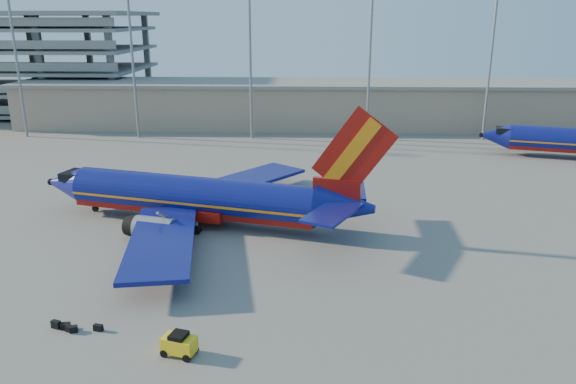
{
  "coord_description": "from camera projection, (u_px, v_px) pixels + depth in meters",
  "views": [
    {
      "loc": [
        4.53,
        -50.33,
        20.24
      ],
      "look_at": [
        2.81,
        1.65,
        4.0
      ],
      "focal_mm": 35.0,
      "sensor_mm": 36.0,
      "label": 1
    }
  ],
  "objects": [
    {
      "name": "light_mast_row",
      "position": [
        310.0,
        34.0,
        92.69
      ],
      "size": [
        101.6,
        1.6,
        28.65
      ],
      "color": "gray",
      "rests_on": "ground"
    },
    {
      "name": "luggage_pile",
      "position": [
        71.0,
        327.0,
        37.9
      ],
      "size": [
        3.69,
        1.0,
        0.55
      ],
      "color": "black",
      "rests_on": "ground"
    },
    {
      "name": "aircraft_main",
      "position": [
        201.0,
        198.0,
        56.79
      ],
      "size": [
        37.03,
        35.14,
        12.8
      ],
      "rotation": [
        0.0,
        0.0,
        -0.26
      ],
      "color": "navy",
      "rests_on": "ground"
    },
    {
      "name": "terminal_building",
      "position": [
        335.0,
        104.0,
        107.93
      ],
      "size": [
        122.0,
        16.0,
        8.5
      ],
      "color": "gray",
      "rests_on": "ground"
    },
    {
      "name": "ground",
      "position": [
        258.0,
        236.0,
        54.2
      ],
      "size": [
        220.0,
        220.0,
        0.0
      ],
      "primitive_type": "plane",
      "color": "slate",
      "rests_on": "ground"
    },
    {
      "name": "parking_garage",
      "position": [
        5.0,
        58.0,
        123.3
      ],
      "size": [
        62.0,
        32.0,
        21.4
      ],
      "color": "slate",
      "rests_on": "ground"
    },
    {
      "name": "baggage_tug",
      "position": [
        179.0,
        344.0,
        34.95
      ],
      "size": [
        2.37,
        1.82,
        1.51
      ],
      "rotation": [
        0.0,
        0.0,
        -0.29
      ],
      "color": "yellow",
      "rests_on": "ground"
    }
  ]
}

